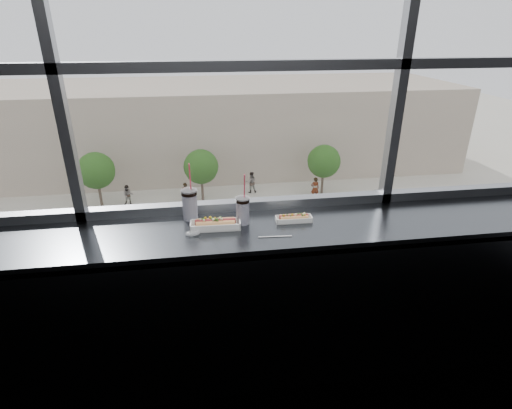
{
  "coord_description": "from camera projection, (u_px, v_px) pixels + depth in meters",
  "views": [
    {
      "loc": [
        -0.25,
        -0.89,
        2.21
      ],
      "look_at": [
        0.06,
        1.23,
        1.25
      ],
      "focal_mm": 28.0,
      "sensor_mm": 36.0,
      "label": 1
    }
  ],
  "objects": [
    {
      "name": "wall_back_lower",
      "position": [
        242.0,
        278.0,
        2.87
      ],
      "size": [
        6.0,
        0.0,
        6.0
      ],
      "primitive_type": "plane",
      "rotation": [
        1.57,
        0.0,
        0.0
      ],
      "color": "black",
      "rests_on": "ground"
    },
    {
      "name": "window_glass",
      "position": [
        237.0,
        7.0,
        2.17
      ],
      "size": [
        6.0,
        0.0,
        6.0
      ],
      "primitive_type": "plane",
      "rotation": [
        1.57,
        0.0,
        0.0
      ],
      "color": "silver",
      "rests_on": "ground"
    },
    {
      "name": "window_mullions",
      "position": [
        237.0,
        7.0,
        2.15
      ],
      "size": [
        6.0,
        0.08,
        2.4
      ],
      "primitive_type": null,
      "color": "gray",
      "rests_on": "ground"
    },
    {
      "name": "counter",
      "position": [
        246.0,
        232.0,
        2.41
      ],
      "size": [
        6.0,
        0.55,
        0.06
      ],
      "primitive_type": "cube",
      "color": "#484C51",
      "rests_on": "ground"
    },
    {
      "name": "counter_fascia",
      "position": [
        252.0,
        329.0,
        2.39
      ],
      "size": [
        6.0,
        0.04,
        1.04
      ],
      "primitive_type": "cube",
      "color": "#484C51",
      "rests_on": "ground"
    },
    {
      "name": "hotdog_tray_left",
      "position": [
        215.0,
        224.0,
        2.38
      ],
      "size": [
        0.3,
        0.11,
        0.07
      ],
      "rotation": [
        0.0,
        0.0,
        -0.03
      ],
      "color": "white",
      "rests_on": "counter"
    },
    {
      "name": "hotdog_tray_right",
      "position": [
        294.0,
        218.0,
        2.46
      ],
      "size": [
        0.22,
        0.08,
        0.06
      ],
      "rotation": [
        0.0,
        0.0,
        -0.02
      ],
      "color": "white",
      "rests_on": "counter"
    },
    {
      "name": "soda_cup_left",
      "position": [
        190.0,
        203.0,
        2.46
      ],
      "size": [
        0.1,
        0.1,
        0.37
      ],
      "color": "white",
      "rests_on": "counter"
    },
    {
      "name": "soda_cup_right",
      "position": [
        243.0,
        209.0,
        2.41
      ],
      "size": [
        0.09,
        0.09,
        0.32
      ],
      "color": "white",
      "rests_on": "counter"
    },
    {
      "name": "loose_straw",
      "position": [
        275.0,
        236.0,
        2.29
      ],
      "size": [
        0.19,
        0.02,
        0.01
      ],
      "primitive_type": "cylinder",
      "rotation": [
        0.0,
        1.57,
        -0.07
      ],
      "color": "white",
      "rests_on": "counter"
    },
    {
      "name": "wrapper",
      "position": [
        193.0,
        233.0,
        2.31
      ],
      "size": [
        0.09,
        0.07,
        0.02
      ],
      "primitive_type": "ellipsoid",
      "color": "silver",
      "rests_on": "counter"
    },
    {
      "name": "plaza_ground",
      "position": [
        202.0,
        148.0,
        46.85
      ],
      "size": [
        120.0,
        120.0,
        0.0
      ],
      "primitive_type": "plane",
      "color": "beige",
      "rests_on": "ground"
    },
    {
      "name": "street_asphalt",
      "position": [
        209.0,
        250.0,
        25.64
      ],
      "size": [
        80.0,
        10.0,
        0.06
      ],
      "primitive_type": "cube",
      "color": "black",
      "rests_on": "plaza_ground"
    },
    {
      "name": "far_sidewalk",
      "position": [
        206.0,
        200.0,
        32.86
      ],
      "size": [
        80.0,
        6.0,
        0.04
      ],
      "primitive_type": "cube",
      "color": "beige",
      "rests_on": "plaza_ground"
    },
    {
      "name": "far_building",
      "position": [
        200.0,
        125.0,
        40.25
      ],
      "size": [
        50.0,
        14.0,
        8.0
      ],
      "primitive_type": "cube",
      "color": "tan",
      "rests_on": "plaza_ground"
    },
    {
      "name": "car_far_a",
      "position": [
        66.0,
        216.0,
        27.51
      ],
      "size": [
        2.8,
        6.6,
        2.19
      ],
      "primitive_type": "imported",
      "rotation": [
        0.0,
        0.0,
        1.56
      ],
      "color": "#383838",
      "rests_on": "street_asphalt"
    },
    {
      "name": "car_near_d",
      "position": [
        333.0,
        258.0,
        22.45
      ],
      "size": [
        3.63,
        7.24,
        2.33
      ],
      "primitive_type": "imported",
      "rotation": [
        0.0,
        0.0,
        1.46
      ],
      "color": "white",
      "rests_on": "street_asphalt"
    },
    {
      "name": "car_near_e",
      "position": [
        458.0,
        251.0,
        23.54
      ],
      "size": [
        2.78,
        5.99,
        1.95
      ],
      "primitive_type": "imported",
      "rotation": [
        0.0,
        0.0,
        1.51
      ],
      "color": "#1E5097",
      "rests_on": "street_asphalt"
    },
    {
      "name": "car_far_b",
      "position": [
        233.0,
        208.0,
        29.1
      ],
      "size": [
        2.59,
        5.79,
        1.9
      ],
      "primitive_type": "imported",
      "rotation": [
        0.0,
        0.0,
        1.61
      ],
      "color": "#830D00",
      "rests_on": "street_asphalt"
    },
    {
      "name": "car_near_c",
      "position": [
        184.0,
        273.0,
        21.42
      ],
      "size": [
        3.04,
        6.23,
        2.01
      ],
      "primitive_type": "imported",
      "rotation": [
        0.0,
        0.0,
        1.48
      ],
      "color": "maroon",
      "rests_on": "street_asphalt"
    },
    {
      "name": "car_near_b",
      "position": [
        85.0,
        282.0,
        20.77
      ],
      "size": [
        2.95,
        5.78,
        1.85
      ],
      "primitive_type": "imported",
      "rotation": [
        0.0,
        0.0,
        1.69
      ],
      "color": "#2F2F2F",
      "rests_on": "street_asphalt"
    },
    {
      "name": "car_far_c",
      "position": [
        389.0,
        198.0,
        30.68
      ],
      "size": [
        2.6,
        5.96,
        1.97
      ],
      "primitive_type": "imported",
      "rotation": [
        0.0,
        0.0,
        1.6
      ],
      "color": "silver",
      "rests_on": "street_asphalt"
    },
    {
      "name": "pedestrian_d",
      "position": [
        315.0,
        186.0,
        32.58
      ],
      "size": [
        1.02,
        0.77,
        2.3
      ],
      "primitive_type": "imported",
      "rotation": [
        0.0,
        0.0,
        3.14
      ],
      "color": "#66605B",
      "rests_on": "far_sidewalk"
    },
    {
      "name": "pedestrian_a",
      "position": [
        128.0,
        193.0,
        31.65
      ],
      "size": [
        0.88,
        0.66,
        1.98
      ],
      "primitive_type": "imported",
      "color": "#66605B",
      "rests_on": "far_sidewalk"
    },
    {
      "name": "pedestrian_b",
      "position": [
        185.0,
        191.0,
        31.66
      ],
      "size": [
        0.99,
        0.74,
        2.22
      ],
      "primitive_type": "imported",
      "rotation": [
        0.0,
        0.0,
        3.14
      ],
      "color": "#66605B",
      "rests_on": "far_sidewalk"
    },
    {
      "name": "pedestrian_c",
      "position": [
        251.0,
        180.0,
        33.95
      ],
      "size": [
        0.99,
        0.74,
        2.22
      ],
      "primitive_type": "imported",
      "rotation": [
        0.0,
        0.0,
        3.14
      ],
      "color": "#66605B",
      "rests_on": "far_sidewalk"
    },
    {
      "name": "tree_left",
      "position": [
        96.0,
        171.0,
        30.55
      ],
      "size": [
        2.85,
        2.85,
        4.46
      ],
      "color": "#47382B",
      "rests_on": "far_sidewalk"
    },
    {
      "name": "tree_center",
      "position": [
        201.0,
        167.0,
        31.63
      ],
      "size": [
        2.78,
        2.78,
        4.34
      ],
      "color": "#47382B",
      "rests_on": "far_sidewalk"
    },
    {
      "name": "tree_right",
      "position": [
        324.0,
        161.0,
        32.98
      ],
      "size": [
        2.75,
        2.75,
        4.3
      ],
      "color": "#47382B",
      "rests_on": "far_sidewalk"
    }
  ]
}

